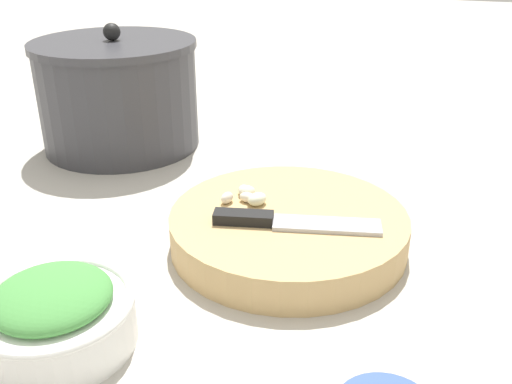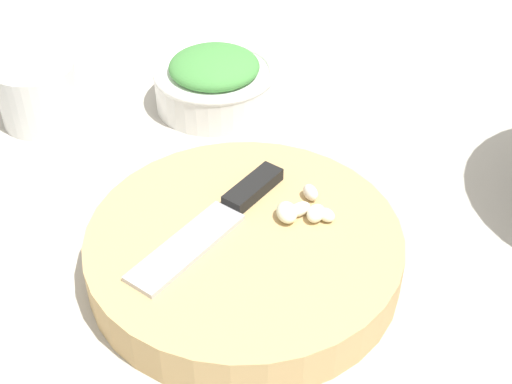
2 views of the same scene
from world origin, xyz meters
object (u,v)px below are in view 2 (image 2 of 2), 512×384
at_px(garlic_cloves, 304,209).
at_px(cutting_board, 244,252).
at_px(coffee_mug, 38,93).
at_px(herb_bowl, 215,81).
at_px(chef_knife, 220,217).

bearing_deg(garlic_cloves, cutting_board, -105.96).
distance_m(cutting_board, coffee_mug, 0.35).
bearing_deg(garlic_cloves, herb_bowl, 158.31).
xyz_separation_m(herb_bowl, coffee_mug, (-0.11, -0.18, 0.00)).
bearing_deg(chef_knife, herb_bowl, -49.22).
height_order(herb_bowl, coffee_mug, coffee_mug).
distance_m(cutting_board, chef_knife, 0.04).
distance_m(herb_bowl, coffee_mug, 0.21).
distance_m(cutting_board, garlic_cloves, 0.07).
xyz_separation_m(chef_knife, herb_bowl, (-0.21, 0.16, -0.01)).
xyz_separation_m(cutting_board, chef_knife, (-0.03, -0.00, 0.03)).
relative_size(chef_knife, coffee_mug, 1.62).
height_order(chef_knife, herb_bowl, herb_bowl).
bearing_deg(coffee_mug, chef_knife, 2.25).
relative_size(chef_knife, garlic_cloves, 3.21).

